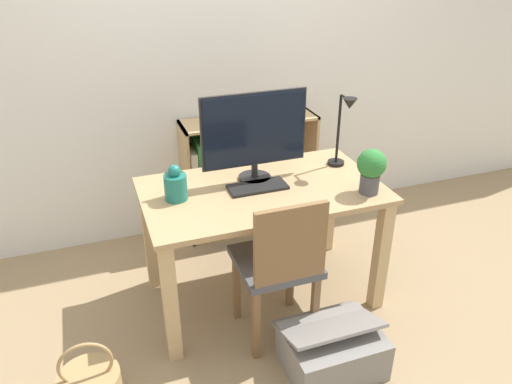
{
  "coord_description": "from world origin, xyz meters",
  "views": [
    {
      "loc": [
        -0.84,
        -2.26,
        1.96
      ],
      "look_at": [
        0.0,
        0.1,
        0.65
      ],
      "focal_mm": 35.0,
      "sensor_mm": 36.0,
      "label": 1
    }
  ],
  "objects": [
    {
      "name": "monitor",
      "position": [
        -0.0,
        0.13,
        1.0
      ],
      "size": [
        0.59,
        0.18,
        0.5
      ],
      "color": "#232326",
      "rests_on": "desk"
    },
    {
      "name": "storage_box",
      "position": [
        0.13,
        -0.66,
        0.12
      ],
      "size": [
        0.48,
        0.42,
        0.3
      ],
      "color": "gray",
      "rests_on": "ground_plane"
    },
    {
      "name": "desk_lamp",
      "position": [
        0.53,
        0.09,
        0.99
      ],
      "size": [
        0.1,
        0.19,
        0.44
      ],
      "color": "black",
      "rests_on": "desk"
    },
    {
      "name": "desk",
      "position": [
        0.0,
        0.0,
        0.59
      ],
      "size": [
        1.3,
        0.75,
        0.72
      ],
      "color": "tan",
      "rests_on": "ground_plane"
    },
    {
      "name": "potted_plant",
      "position": [
        0.52,
        -0.24,
        0.87
      ],
      "size": [
        0.15,
        0.15,
        0.25
      ],
      "color": "#4C4C51",
      "rests_on": "desk"
    },
    {
      "name": "vase",
      "position": [
        -0.46,
        0.04,
        0.8
      ],
      "size": [
        0.12,
        0.12,
        0.19
      ],
      "color": "#1E7266",
      "rests_on": "desk"
    },
    {
      "name": "wall_back",
      "position": [
        0.0,
        0.96,
        1.3
      ],
      "size": [
        8.0,
        0.05,
        2.6
      ],
      "color": "silver",
      "rests_on": "ground_plane"
    },
    {
      "name": "bookshelf",
      "position": [
        0.02,
        0.78,
        0.39
      ],
      "size": [
        0.93,
        0.28,
        0.84
      ],
      "color": "tan",
      "rests_on": "ground_plane"
    },
    {
      "name": "chair",
      "position": [
        -0.04,
        -0.37,
        0.48
      ],
      "size": [
        0.4,
        0.4,
        0.87
      ],
      "rotation": [
        0.0,
        0.0,
        -0.05
      ],
      "color": "#4C4C51",
      "rests_on": "ground_plane"
    },
    {
      "name": "ground_plane",
      "position": [
        0.0,
        0.0,
        0.0
      ],
      "size": [
        10.0,
        10.0,
        0.0
      ],
      "primitive_type": "plane",
      "color": "#997F5B"
    },
    {
      "name": "keyboard",
      "position": [
        -0.02,
        0.01,
        0.73
      ],
      "size": [
        0.32,
        0.14,
        0.02
      ],
      "color": "black",
      "rests_on": "desk"
    }
  ]
}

